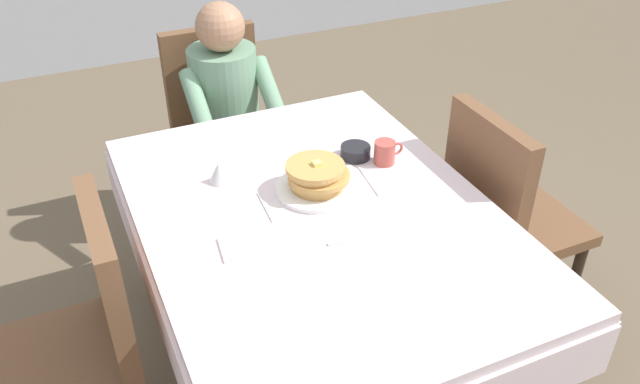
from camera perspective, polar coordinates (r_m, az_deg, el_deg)
name	(u,v)px	position (r m, az deg, el deg)	size (l,w,h in m)	color
ground_plane	(318,367)	(2.62, -0.19, -14.98)	(14.00, 14.00, 0.00)	brown
dining_table_main	(318,234)	(2.17, -0.22, -3.65)	(1.12, 1.52, 0.74)	silver
chair_diner	(220,116)	(3.18, -8.67, 6.53)	(0.44, 0.45, 0.93)	brown
diner_person	(228,103)	(2.98, -8.02, 7.64)	(0.40, 0.43, 1.12)	gray
chair_right_side	(502,208)	(2.59, 15.53, -1.35)	(0.45, 0.44, 0.93)	brown
chair_left_side	(84,330)	(2.14, -19.81, -11.23)	(0.45, 0.44, 0.93)	brown
plate_breakfast	(317,189)	(2.21, -0.27, 0.29)	(0.28, 0.28, 0.02)	white
breakfast_stack	(317,175)	(2.19, -0.29, 1.45)	(0.21, 0.21, 0.10)	tan
cup_coffee	(385,152)	(2.36, 5.68, 3.45)	(0.11, 0.08, 0.08)	#B24C42
bowl_butter	(355,152)	(2.40, 3.10, 3.51)	(0.11, 0.11, 0.04)	black
syrup_pitcher	(219,172)	(2.27, -8.75, 1.70)	(0.08, 0.08, 0.07)	silver
fork_left_of_plate	(266,207)	(2.14, -4.69, -1.27)	(0.18, 0.01, 0.01)	silver
knife_right_of_plate	(369,180)	(2.27, 4.31, 1.01)	(0.20, 0.01, 0.01)	silver
spoon_near_edge	(351,240)	(2.00, 2.70, -4.16)	(0.15, 0.01, 0.01)	silver
napkin_folded	(249,245)	(1.99, -6.21, -4.60)	(0.17, 0.12, 0.01)	white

